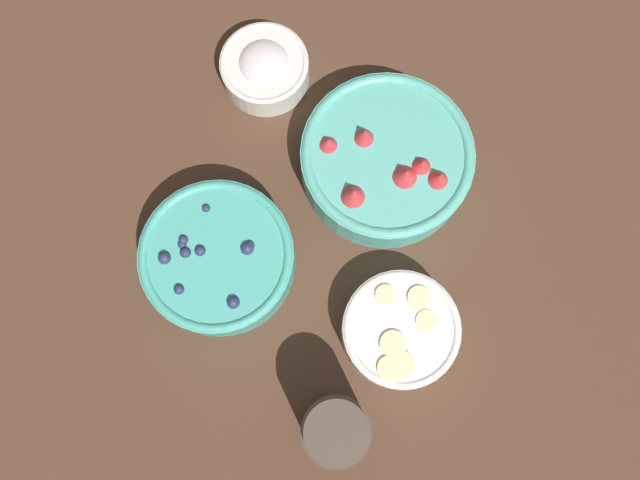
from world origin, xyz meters
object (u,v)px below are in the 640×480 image
at_px(bowl_blueberries, 218,258).
at_px(jar_chocolate, 335,428).
at_px(bowl_strawberries, 386,160).
at_px(bowl_cream, 265,68).
at_px(bowl_bananas, 400,330).

relative_size(bowl_blueberries, jar_chocolate, 1.76).
bearing_deg(jar_chocolate, bowl_strawberries, -168.05).
height_order(bowl_strawberries, bowl_cream, bowl_strawberries).
relative_size(bowl_strawberries, bowl_cream, 1.86).
height_order(bowl_strawberries, bowl_bananas, bowl_strawberries).
height_order(bowl_blueberries, bowl_bananas, bowl_blueberries).
bearing_deg(bowl_blueberries, jar_chocolate, 58.94).
relative_size(bowl_strawberries, bowl_blueberries, 1.16).
bearing_deg(bowl_cream, bowl_bananas, 49.65).
height_order(bowl_bananas, jar_chocolate, jar_chocolate).
relative_size(bowl_strawberries, bowl_bananas, 1.55).
relative_size(bowl_bananas, bowl_cream, 1.20).
distance_m(bowl_blueberries, bowl_bananas, 0.24).
height_order(bowl_blueberries, bowl_cream, bowl_blueberries).
xyz_separation_m(bowl_blueberries, jar_chocolate, (0.13, 0.21, 0.01)).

